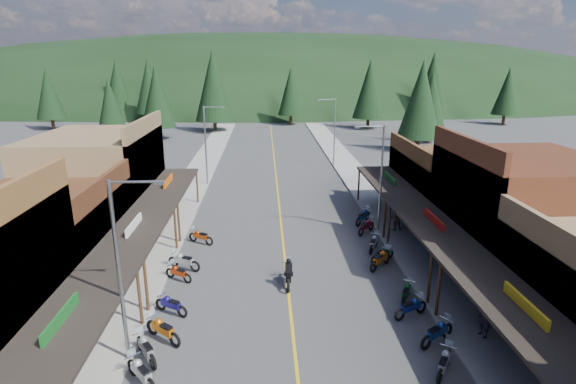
{
  "coord_description": "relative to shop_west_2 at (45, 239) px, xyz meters",
  "views": [
    {
      "loc": [
        -1.18,
        -22.65,
        12.33
      ],
      "look_at": [
        0.47,
        8.91,
        3.0
      ],
      "focal_mm": 28.0,
      "sensor_mm": 36.0,
      "label": 1
    }
  ],
  "objects": [
    {
      "name": "pedestrian_east_a",
      "position": [
        22.45,
        -6.96,
        -1.42
      ],
      "size": [
        0.62,
        0.79,
        1.92
      ],
      "primitive_type": "imported",
      "rotation": [
        0.0,
        0.0,
        -1.31
      ],
      "color": "black",
      "rests_on": "sidewalk_east"
    },
    {
      "name": "bike_east_11",
      "position": [
        19.96,
        6.27,
        -1.93
      ],
      "size": [
        1.92,
        2.04,
        1.2
      ],
      "primitive_type": null,
      "rotation": [
        0.0,
        0.0,
        -0.73
      ],
      "color": "maroon",
      "rests_on": "ground"
    },
    {
      "name": "streetlight_3",
      "position": [
        20.71,
        28.3,
        1.93
      ],
      "size": [
        2.16,
        0.18,
        8.0
      ],
      "color": "gray",
      "rests_on": "ground"
    },
    {
      "name": "bike_east_7",
      "position": [
        19.95,
        -3.45,
        -1.98
      ],
      "size": [
        1.51,
        2.02,
        1.11
      ],
      "primitive_type": null,
      "rotation": [
        0.0,
        0.0,
        -0.5
      ],
      "color": "#0E4918",
      "rests_on": "ground"
    },
    {
      "name": "bike_west_10",
      "position": [
        8.03,
        4.96,
        -1.95
      ],
      "size": [
        2.07,
        1.66,
        1.16
      ],
      "primitive_type": null,
      "rotation": [
        0.0,
        0.0,
        1.0
      ],
      "color": "#B23E0C",
      "rests_on": "ground"
    },
    {
      "name": "bike_west_4",
      "position": [
        7.59,
        -9.23,
        -1.92
      ],
      "size": [
        1.97,
        2.09,
        1.23
      ],
      "primitive_type": null,
      "rotation": [
        0.0,
        0.0,
        0.73
      ],
      "color": "#AEB0B4",
      "rests_on": "ground"
    },
    {
      "name": "bike_east_9",
      "position": [
        19.89,
        1.34,
        -1.95
      ],
      "size": [
        2.05,
        1.75,
        1.17
      ],
      "primitive_type": null,
      "rotation": [
        0.0,
        0.0,
        -0.94
      ],
      "color": "#0B3A1B",
      "rests_on": "ground"
    },
    {
      "name": "pine_8",
      "position": [
        -8.25,
        38.3,
        3.44
      ],
      "size": [
        4.48,
        4.48,
        10.0
      ],
      "color": "black",
      "rests_on": "ground"
    },
    {
      "name": "streetlight_2",
      "position": [
        20.71,
        6.3,
        1.93
      ],
      "size": [
        2.16,
        0.18,
        8.0
      ],
      "color": "gray",
      "rests_on": "ground"
    },
    {
      "name": "sidewalk_west",
      "position": [
        5.05,
        18.3,
        -2.46
      ],
      "size": [
        3.4,
        94.0,
        0.15
      ],
      "primitive_type": "cube",
      "color": "gray",
      "rests_on": "ground"
    },
    {
      "name": "bike_east_5",
      "position": [
        20.19,
        -7.19,
        -1.92
      ],
      "size": [
        2.19,
        1.78,
        1.23
      ],
      "primitive_type": null,
      "rotation": [
        0.0,
        0.0,
        -0.99
      ],
      "color": "navy",
      "rests_on": "ground"
    },
    {
      "name": "shop_east_3",
      "position": [
        27.51,
        9.6,
        -0.0
      ],
      "size": [
        10.9,
        10.2,
        6.2
      ],
      "color": "#4C2D16",
      "rests_on": "ground"
    },
    {
      "name": "pine_6",
      "position": [
        59.75,
        62.3,
        3.95
      ],
      "size": [
        5.04,
        5.04,
        11.0
      ],
      "color": "black",
      "rests_on": "ground"
    },
    {
      "name": "bike_east_12",
      "position": [
        20.17,
        8.31,
        -1.87
      ],
      "size": [
        2.04,
        2.3,
        1.32
      ],
      "primitive_type": null,
      "rotation": [
        0.0,
        0.0,
        -0.67
      ],
      "color": "navy",
      "rests_on": "ground"
    },
    {
      "name": "bike_west_9",
      "position": [
        7.54,
        0.91,
        -1.9
      ],
      "size": [
        2.31,
        1.64,
        1.27
      ],
      "primitive_type": null,
      "rotation": [
        0.0,
        0.0,
        1.12
      ],
      "color": "#ADAEB3",
      "rests_on": "ground"
    },
    {
      "name": "shop_west_2",
      "position": [
        0.0,
        0.0,
        0.0
      ],
      "size": [
        10.9,
        9.0,
        6.2
      ],
      "color": "#3F2111",
      "rests_on": "ground"
    },
    {
      "name": "streetlight_1",
      "position": [
        6.8,
        20.3,
        1.93
      ],
      "size": [
        2.16,
        0.18,
        8.0
      ],
      "color": "gray",
      "rests_on": "ground"
    },
    {
      "name": "centerline",
      "position": [
        13.75,
        18.3,
        -2.53
      ],
      "size": [
        0.15,
        90.0,
        0.01
      ],
      "primitive_type": "cube",
      "color": "gold",
      "rests_on": "ground"
    },
    {
      "name": "rider_on_bike",
      "position": [
        13.8,
        -1.37,
        -1.83
      ],
      "size": [
        0.91,
        2.35,
        1.75
      ],
      "rotation": [
        0.0,
        0.0,
        -0.06
      ],
      "color": "black",
      "rests_on": "ground"
    },
    {
      "name": "pine_10",
      "position": [
        -4.25,
        48.3,
        4.25
      ],
      "size": [
        5.38,
        5.38,
        11.6
      ],
      "color": "black",
      "rests_on": "ground"
    },
    {
      "name": "pedestrian_east_b",
      "position": [
        22.19,
        6.51,
        -1.43
      ],
      "size": [
        0.99,
        0.65,
        1.9
      ],
      "primitive_type": "imported",
      "rotation": [
        0.0,
        0.0,
        3.28
      ],
      "color": "#4C362F",
      "rests_on": "sidewalk_east"
    },
    {
      "name": "streetlight_0",
      "position": [
        6.8,
        -7.7,
        1.93
      ],
      "size": [
        2.16,
        0.18,
        8.0
      ],
      "color": "gray",
      "rests_on": "ground"
    },
    {
      "name": "shop_west_3",
      "position": [
        -0.03,
        9.6,
        0.99
      ],
      "size": [
        10.9,
        10.2,
        8.2
      ],
      "color": "brown",
      "rests_on": "ground"
    },
    {
      "name": "bike_west_7",
      "position": [
        7.74,
        -4.08,
        -1.96
      ],
      "size": [
        2.06,
        1.62,
        1.14
      ],
      "primitive_type": null,
      "rotation": [
        0.0,
        0.0,
        1.02
      ],
      "color": "navy",
      "rests_on": "ground"
    },
    {
      "name": "pine_3",
      "position": [
        17.75,
        64.3,
        3.95
      ],
      "size": [
        5.04,
        5.04,
        11.0
      ],
      "color": "black",
      "rests_on": "ground"
    },
    {
      "name": "bike_west_8",
      "position": [
        7.46,
        -0.49,
        -2.0
      ],
      "size": [
        1.92,
        1.55,
        1.07
      ],
      "primitive_type": null,
      "rotation": [
        0.0,
        0.0,
        0.99
      ],
      "color": "#A0300B",
      "rests_on": "ground"
    },
    {
      "name": "ridge_hill",
      "position": [
        13.75,
        133.3,
        -2.53
      ],
      "size": [
        310.0,
        140.0,
        60.0
      ],
      "primitive_type": "ellipsoid",
      "color": "black",
      "rests_on": "ground"
    },
    {
      "name": "bike_west_6",
      "position": [
        7.82,
        -6.35,
        -1.89
      ],
      "size": [
        2.2,
        2.0,
        1.28
      ],
      "primitive_type": null,
      "rotation": [
        0.0,
        0.0,
        0.88
      ],
      "color": "#C9610E",
      "rests_on": "ground"
    },
    {
      "name": "pine_5",
      "position": [
        47.75,
        70.3,
        5.46
      ],
      "size": [
        6.72,
        6.72,
        14.0
      ],
      "color": "black",
      "rests_on": "ground"
    },
    {
      "name": "bike_east_10",
      "position": [
        19.78,
        3.17,
        -1.94
      ],
      "size": [
        1.53,
        2.16,
        1.18
      ],
      "primitive_type": null,
      "rotation": [
        0.0,
        0.0,
        -0.46
      ],
      "color": "#A9A9AF",
      "rests_on": "ground"
    },
    {
      "name": "pine_1",
      "position": [
        -10.25,
        68.3,
        4.7
      ],
      "size": [
        5.88,
        5.88,
        12.5
      ],
      "color": "black",
      "rests_on": "ground"
    },
    {
      "name": "bike_east_8",
      "position": [
        19.56,
        0.54,
        -1.9
      ],
      "size": [
        2.1,
        2.11,
        1.27
      ],
      "primitive_type": null,
      "rotation": [
        0.0,
        0.0,
        -0.78
      ],
      "color": "#C45A0E",
      "rests_on": "ground"
    },
    {
      "name": "pine_11",
      "position": [
        33.75,
        36.3,
        4.65
      ],
      "size": [
        5.82,
        5.82,
        12.4
      ],
      "color": "black",
      "rests_on": "ground"
    },
    {
      "name": "bike_east_6",
      "position": [
        19.7,
        -4.96,
        -1.95
      ],
      "size": [
        2.11,
        1.5,
        1.16
      ],
      "primitive_type": null,
      "rotation": [
        0.0,
        0.0,
        -1.11
      ],
      "color": "navy",
      "rests_on": "ground"
    },
    {
      "name": "ground",
      "position": [
        13.75,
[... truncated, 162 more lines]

